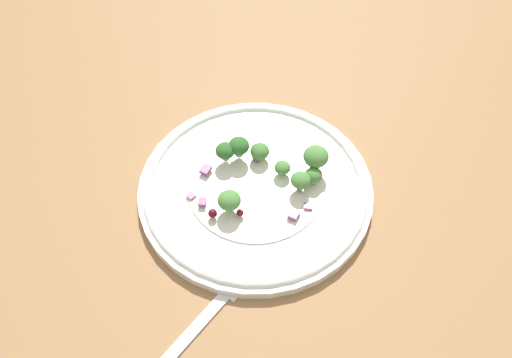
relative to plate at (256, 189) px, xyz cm
name	(u,v)px	position (x,y,z in cm)	size (l,w,h in cm)	color
ground_plane	(277,191)	(2.73, 0.21, -1.86)	(180.00, 180.00, 2.00)	olive
plate	(256,189)	(0.00, 0.00, 0.00)	(27.44, 27.44, 1.70)	white
dressing_pool	(256,186)	(0.00, 0.00, 0.44)	(15.92, 15.92, 0.20)	white
broccoli_floret_0	(260,152)	(1.66, 3.79, 1.85)	(2.32, 2.32, 2.35)	#ADD18E
broccoli_floret_1	(239,146)	(-0.67, 4.65, 2.66)	(2.50, 2.50, 2.53)	#8EB77A
broccoli_floret_2	(313,175)	(6.45, -1.50, 1.87)	(2.06, 2.06, 2.09)	#9EC684
broccoli_floret_3	(229,201)	(-3.82, -2.40, 2.42)	(2.58, 2.58, 2.61)	#8EB77A
broccoli_floret_4	(317,159)	(7.30, -0.06, 2.93)	(2.98, 2.98, 3.02)	#8EB77A
broccoli_floret_5	(301,180)	(4.64, -2.03, 2.29)	(2.29, 2.29, 2.32)	#9EC684
broccoli_floret_6	(282,168)	(3.46, 0.75, 1.71)	(1.93, 1.93, 1.95)	#ADD18E
broccoli_floret_7	(225,151)	(-2.37, 4.57, 2.47)	(2.30, 2.30, 2.33)	#9EC684
cranberry_0	(300,187)	(4.62, -2.05, 1.06)	(0.81, 0.81, 0.81)	#4C0A14
cranberry_1	(240,213)	(-2.94, -3.49, 1.20)	(0.82, 0.82, 0.82)	maroon
cranberry_2	(213,213)	(-5.86, -2.72, 1.30)	(0.99, 0.99, 0.99)	#4C0A14
onion_bit_0	(257,158)	(1.29, 3.70, 0.92)	(0.81, 0.94, 0.58)	#934C84
onion_bit_1	(206,170)	(-5.07, 3.65, 1.07)	(1.01, 1.28, 0.49)	#843D75
onion_bit_2	(308,207)	(4.70, -4.64, 0.68)	(1.00, 0.84, 0.42)	#934C84
onion_bit_3	(202,202)	(-6.56, -0.70, 1.02)	(1.03, 0.82, 0.40)	#843D75
onion_bit_4	(191,196)	(-7.56, 0.73, 0.64)	(0.81, 0.83, 0.38)	#A35B93
onion_bit_5	(292,215)	(2.49, -5.31, 0.94)	(1.24, 1.05, 0.53)	#934C84
fork	(195,328)	(-10.71, -14.08, -0.61)	(16.44, 11.87, 0.50)	silver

